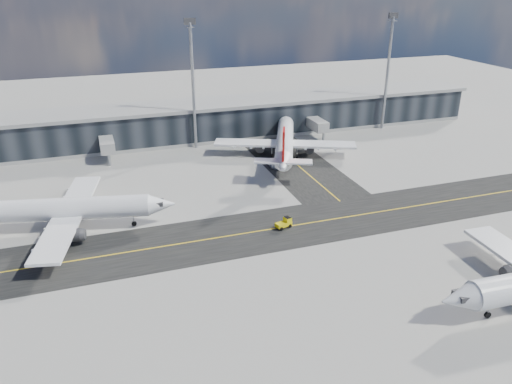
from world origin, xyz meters
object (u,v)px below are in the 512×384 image
at_px(airliner_af, 59,210).
at_px(airliner_redtail, 285,142).
at_px(service_van, 274,163).
at_px(baggage_tug, 285,223).

height_order(airliner_af, airliner_redtail, airliner_redtail).
bearing_deg(airliner_redtail, service_van, -110.05).
height_order(baggage_tug, service_van, baggage_tug).
bearing_deg(airliner_af, airliner_redtail, 125.90).
xyz_separation_m(airliner_af, service_van, (42.19, 15.96, -2.80)).
bearing_deg(service_van, baggage_tug, -104.63).
distance_m(airliner_redtail, baggage_tug, 33.38).
bearing_deg(airliner_af, baggage_tug, 84.75).
xyz_separation_m(airliner_af, baggage_tug, (33.96, -10.69, -2.69)).
bearing_deg(baggage_tug, service_van, 147.28).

